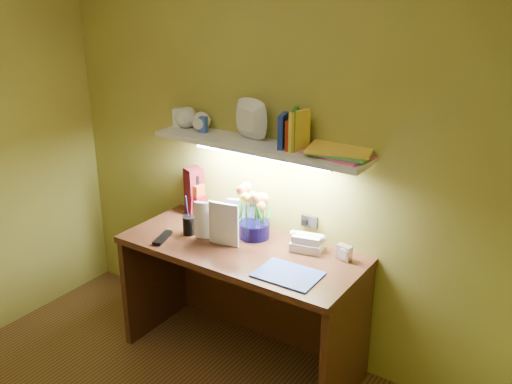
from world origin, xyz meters
TOP-DOWN VIEW (x-y plane):
  - desk at (0.00, 1.20)m, footprint 1.40×0.60m
  - flower_bouquet at (-0.01, 1.36)m, footprint 0.26×0.26m
  - telephone at (0.33, 1.38)m, footprint 0.20×0.17m
  - desk_clock at (0.55, 1.39)m, footprint 0.09×0.06m
  - whisky_bottle at (-0.49, 1.43)m, footprint 0.08×0.08m
  - whisky_box at (-0.53, 1.44)m, footprint 0.13×0.13m
  - pen_cup at (-0.35, 1.18)m, footprint 0.09×0.09m
  - art_card at (-0.12, 1.39)m, footprint 0.19×0.11m
  - tv_remote at (-0.43, 1.03)m, footprint 0.10×0.19m
  - blue_folder at (0.39, 1.07)m, footprint 0.33×0.24m
  - desk_book_a at (-0.29, 1.16)m, footprint 0.17×0.08m
  - desk_book_b at (-0.19, 1.16)m, footprint 0.19×0.04m
  - wall_shelf at (0.02, 1.38)m, footprint 1.31×0.34m

SIDE VIEW (x-z plane):
  - desk at x=0.00m, z-range 0.00..0.75m
  - blue_folder at x=0.39m, z-range 0.75..0.76m
  - tv_remote at x=-0.43m, z-range 0.75..0.77m
  - desk_clock at x=0.55m, z-range 0.75..0.83m
  - telephone at x=0.33m, z-range 0.75..0.85m
  - pen_cup at x=-0.35m, z-range 0.75..0.94m
  - art_card at x=-0.12m, z-range 0.75..0.94m
  - desk_book_a at x=-0.29m, z-range 0.75..0.98m
  - desk_book_b at x=-0.19m, z-range 0.75..1.00m
  - whisky_bottle at x=-0.49m, z-range 0.75..1.02m
  - whisky_box at x=-0.53m, z-range 0.75..1.05m
  - flower_bouquet at x=-0.01m, z-range 0.75..1.07m
  - wall_shelf at x=0.02m, z-range 1.21..1.46m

